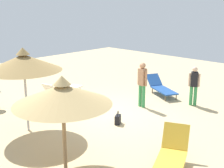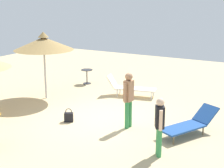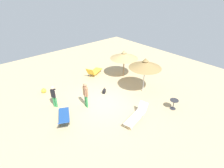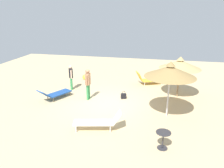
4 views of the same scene
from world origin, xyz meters
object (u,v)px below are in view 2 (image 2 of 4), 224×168
object	(u,v)px
lounge_chair_edge	(130,87)
lounge_chair_near_right	(190,123)
person_standing_far_right	(129,96)
parasol_umbrella_back	(44,43)
handbag	(69,117)
side_table_round	(87,74)
person_standing_center	(160,124)

from	to	relation	value
lounge_chair_edge	lounge_chair_near_right	distance (m)	4.34
lounge_chair_edge	person_standing_far_right	distance (m)	3.54
parasol_umbrella_back	handbag	size ratio (longest dim) A/B	5.81
parasol_umbrella_back	side_table_round	bearing A→B (deg)	86.39
parasol_umbrella_back	lounge_chair_edge	size ratio (longest dim) A/B	1.28
handbag	parasol_umbrella_back	bearing A→B (deg)	144.36
handbag	side_table_round	bearing A→B (deg)	116.52
parasol_umbrella_back	person_standing_far_right	distance (m)	4.67
side_table_round	handbag	bearing A→B (deg)	-63.48
person_standing_center	person_standing_far_right	distance (m)	2.08
lounge_chair_near_right	handbag	distance (m)	3.93
person_standing_far_right	side_table_round	world-z (taller)	person_standing_far_right
parasol_umbrella_back	handbag	xyz separation A→B (m)	(2.40, -1.72, -2.07)
parasol_umbrella_back	person_standing_far_right	world-z (taller)	parasol_umbrella_back
parasol_umbrella_back	lounge_chair_edge	xyz separation A→B (m)	(2.83, 1.93, -1.85)
person_standing_center	side_table_round	world-z (taller)	person_standing_center
person_standing_far_right	side_table_round	size ratio (longest dim) A/B	2.63
lounge_chair_near_right	side_table_round	distance (m)	7.00
person_standing_far_right	handbag	distance (m)	2.19
person_standing_center	side_table_round	xyz separation A→B (m)	(-5.75, 5.30, -0.43)
lounge_chair_near_right	person_standing_far_right	world-z (taller)	person_standing_far_right
parasol_umbrella_back	handbag	world-z (taller)	parasol_umbrella_back
lounge_chair_edge	lounge_chair_near_right	size ratio (longest dim) A/B	1.03
lounge_chair_near_right	handbag	xyz separation A→B (m)	(-3.81, -0.94, -0.18)
person_standing_center	lounge_chair_edge	bearing A→B (deg)	124.60
lounge_chair_edge	handbag	world-z (taller)	lounge_chair_edge
parasol_umbrella_back	lounge_chair_near_right	xyz separation A→B (m)	(6.22, -0.79, -1.88)
lounge_chair_edge	handbag	distance (m)	3.69
person_standing_center	handbag	world-z (taller)	person_standing_center
person_standing_center	side_table_round	bearing A→B (deg)	137.33
lounge_chair_edge	person_standing_center	world-z (taller)	person_standing_center
parasol_umbrella_back	side_table_round	xyz separation A→B (m)	(0.17, 2.74, -1.77)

